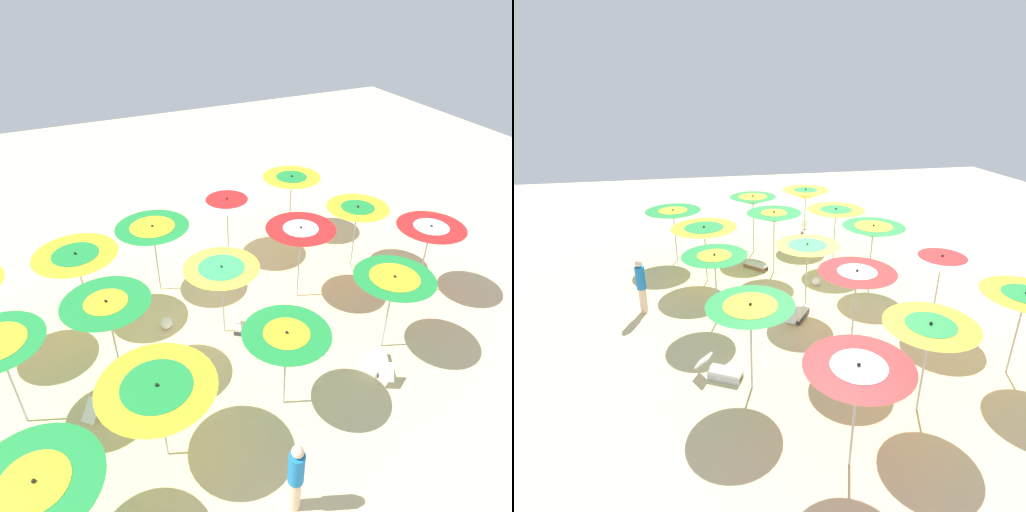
# 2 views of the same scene
# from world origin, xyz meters

# --- Properties ---
(ground) EXTENTS (41.45, 41.45, 0.04)m
(ground) POSITION_xyz_m (0.00, 0.00, -0.02)
(ground) COLOR beige
(beach_umbrella_0) EXTENTS (2.02, 2.02, 2.28)m
(beach_umbrella_0) POSITION_xyz_m (3.95, -4.37, 2.05)
(beach_umbrella_0) COLOR #B2B2B7
(beach_umbrella_0) RESTS_ON ground
(beach_umbrella_1) EXTENTS (2.23, 2.23, 2.18)m
(beach_umbrella_1) POSITION_xyz_m (3.47, -1.73, 1.94)
(beach_umbrella_1) COLOR #B2B2B7
(beach_umbrella_1) RESTS_ON ground
(beach_umbrella_2) EXTENTS (2.11, 2.11, 2.29)m
(beach_umbrella_2) POSITION_xyz_m (2.54, 0.94, 2.04)
(beach_umbrella_2) COLOR #B2B2B7
(beach_umbrella_2) RESTS_ON ground
(beach_umbrella_3) EXTENTS (2.19, 2.19, 2.29)m
(beach_umbrella_3) POSITION_xyz_m (1.97, 3.12, 2.08)
(beach_umbrella_3) COLOR #B2B2B7
(beach_umbrella_3) RESTS_ON ground
(beach_umbrella_5) EXTENTS (1.93, 1.93, 2.26)m
(beach_umbrella_5) POSITION_xyz_m (1.09, -5.12, 2.04)
(beach_umbrella_5) COLOR #B2B2B7
(beach_umbrella_5) RESTS_ON ground
(beach_umbrella_6) EXTENTS (1.98, 1.98, 2.43)m
(beach_umbrella_6) POSITION_xyz_m (0.46, -2.73, 2.15)
(beach_umbrella_6) COLOR #B2B2B7
(beach_umbrella_6) RESTS_ON ground
(beach_umbrella_7) EXTENTS (1.95, 1.95, 2.21)m
(beach_umbrella_7) POSITION_xyz_m (-0.09, -0.14, 1.99)
(beach_umbrella_7) COLOR #B2B2B7
(beach_umbrella_7) RESTS_ON ground
(beach_umbrella_8) EXTENTS (2.00, 2.00, 2.41)m
(beach_umbrella_8) POSITION_xyz_m (-0.54, 2.77, 2.17)
(beach_umbrella_8) COLOR #B2B2B7
(beach_umbrella_8) RESTS_ON ground
(beach_umbrella_10) EXTENTS (1.94, 1.94, 2.34)m
(beach_umbrella_10) POSITION_xyz_m (-0.91, -6.20, 2.08)
(beach_umbrella_10) COLOR #B2B2B7
(beach_umbrella_10) RESTS_ON ground
(beach_umbrella_11) EXTENTS (1.99, 1.99, 2.31)m
(beach_umbrella_11) POSITION_xyz_m (-2.40, -3.71, 2.04)
(beach_umbrella_11) COLOR #B2B2B7
(beach_umbrella_11) RESTS_ON ground
(beach_umbrella_12) EXTENTS (1.90, 1.90, 2.22)m
(beach_umbrella_12) POSITION_xyz_m (-2.95, -0.47, 1.97)
(beach_umbrella_12) COLOR #B2B2B7
(beach_umbrella_12) RESTS_ON ground
(beach_umbrella_13) EXTENTS (2.29, 2.29, 2.14)m
(beach_umbrella_13) POSITION_xyz_m (-3.11, 2.35, 1.92)
(beach_umbrella_13) COLOR #B2B2B7
(beach_umbrella_13) RESTS_ON ground
(beach_umbrella_14) EXTENTS (2.15, 2.15, 2.19)m
(beach_umbrella_14) POSITION_xyz_m (-4.19, 4.54, 1.96)
(beach_umbrella_14) COLOR #B2B2B7
(beach_umbrella_14) RESTS_ON ground
(lounger_1) EXTENTS (1.20, 1.19, 0.62)m
(lounger_1) POSITION_xyz_m (-1.26, 3.22, 0.20)
(lounger_1) COLOR olive
(lounger_1) RESTS_ON ground
(lounger_2) EXTENTS (1.20, 0.86, 0.58)m
(lounger_2) POSITION_xyz_m (-3.07, -3.17, 0.20)
(lounger_2) COLOR silver
(lounger_2) RESTS_ON ground
(lounger_3) EXTENTS (1.04, 1.24, 0.55)m
(lounger_3) POSITION_xyz_m (-0.53, -0.86, 0.20)
(lounger_3) COLOR #333338
(lounger_3) RESTS_ON ground
(beachgoer_0) EXTENTS (0.30, 0.30, 1.79)m
(beachgoer_0) POSITION_xyz_m (-5.19, 0.50, 0.94)
(beachgoer_0) COLOR beige
(beachgoer_0) RESTS_ON ground
(beach_ball) EXTENTS (0.32, 0.32, 0.32)m
(beach_ball) POSITION_xyz_m (0.72, 1.26, 0.16)
(beach_ball) COLOR white
(beach_ball) RESTS_ON ground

